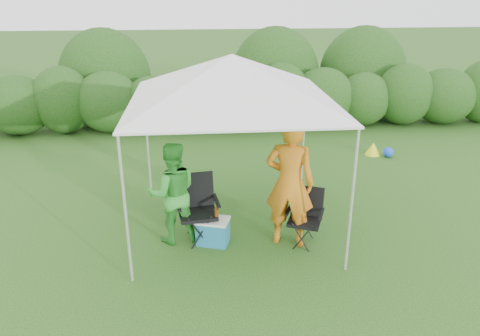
{
  "coord_description": "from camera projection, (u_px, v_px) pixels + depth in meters",
  "views": [
    {
      "loc": [
        -0.51,
        -6.51,
        3.83
      ],
      "look_at": [
        0.11,
        0.4,
        1.05
      ],
      "focal_mm": 35.0,
      "sensor_mm": 36.0,
      "label": 1
    }
  ],
  "objects": [
    {
      "name": "ground",
      "position": [
        235.0,
        238.0,
        7.48
      ],
      "size": [
        70.0,
        70.0,
        0.0
      ],
      "primitive_type": "plane",
      "color": "#305C1D"
    },
    {
      "name": "hedge",
      "position": [
        221.0,
        99.0,
        12.73
      ],
      "size": [
        16.77,
        1.53,
        1.8
      ],
      "color": "#244D18",
      "rests_on": "ground"
    },
    {
      "name": "canopy",
      "position": [
        232.0,
        79.0,
        7.03
      ],
      "size": [
        3.1,
        3.1,
        2.83
      ],
      "color": "silver",
      "rests_on": "ground"
    },
    {
      "name": "chair_right",
      "position": [
        306.0,
        213.0,
        7.23
      ],
      "size": [
        0.66,
        0.64,
        0.88
      ],
      "rotation": [
        0.0,
        0.0,
        -0.38
      ],
      "color": "black",
      "rests_on": "ground"
    },
    {
      "name": "chair_left",
      "position": [
        197.0,
        204.0,
        7.32
      ],
      "size": [
        0.7,
        0.65,
        1.04
      ],
      "rotation": [
        0.0,
        0.0,
        0.13
      ],
      "color": "black",
      "rests_on": "ground"
    },
    {
      "name": "man",
      "position": [
        290.0,
        183.0,
        7.0
      ],
      "size": [
        0.86,
        0.71,
        2.03
      ],
      "primitive_type": "imported",
      "rotation": [
        0.0,
        0.0,
        2.8
      ],
      "color": "orange",
      "rests_on": "ground"
    },
    {
      "name": "woman",
      "position": [
        173.0,
        193.0,
        7.16
      ],
      "size": [
        0.87,
        0.72,
        1.62
      ],
      "primitive_type": "imported",
      "rotation": [
        0.0,
        0.0,
        3.28
      ],
      "color": "green",
      "rests_on": "ground"
    },
    {
      "name": "cooler",
      "position": [
        213.0,
        231.0,
        7.28
      ],
      "size": [
        0.58,
        0.49,
        0.41
      ],
      "rotation": [
        0.0,
        0.0,
        -0.3
      ],
      "color": "teal",
      "rests_on": "ground"
    },
    {
      "name": "bottle",
      "position": [
        216.0,
        213.0,
        7.12
      ],
      "size": [
        0.07,
        0.07,
        0.25
      ],
      "primitive_type": "cylinder",
      "color": "#592D0C",
      "rests_on": "cooler"
    },
    {
      "name": "lawn_toy",
      "position": [
        377.0,
        150.0,
        11.0
      ],
      "size": [
        0.6,
        0.5,
        0.3
      ],
      "color": "yellow",
      "rests_on": "ground"
    }
  ]
}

